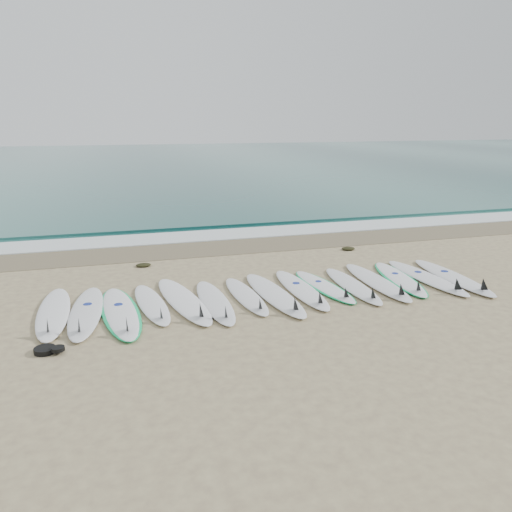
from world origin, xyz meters
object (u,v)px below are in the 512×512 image
object	(u,v)px
surfboard_0	(53,313)
leash_coil	(48,350)
surfboard_7	(275,295)
surfboard_14	(454,277)

from	to	relation	value
surfboard_0	leash_coil	distance (m)	1.53
surfboard_0	surfboard_7	bearing A→B (deg)	-3.52
surfboard_0	surfboard_14	xyz separation A→B (m)	(8.28, -0.20, 0.00)
surfboard_7	leash_coil	bearing A→B (deg)	-166.25
surfboard_0	surfboard_7	distance (m)	4.15
surfboard_14	leash_coil	distance (m)	8.32
surfboard_7	leash_coil	size ratio (longest dim) A/B	6.16
surfboard_14	leash_coil	size ratio (longest dim) A/B	6.12
surfboard_14	surfboard_0	bearing A→B (deg)	-179.89
leash_coil	surfboard_0	bearing A→B (deg)	92.60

